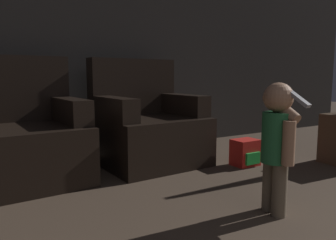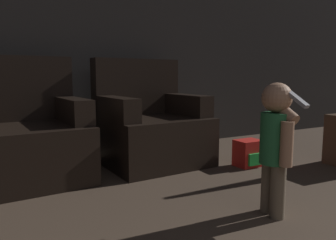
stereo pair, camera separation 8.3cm
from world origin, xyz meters
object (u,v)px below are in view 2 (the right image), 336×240
armchair_left (25,138)px  armchair_right (150,127)px  toy_backpack (249,153)px  person_toddler (276,138)px

armchair_left → armchair_right: same height
toy_backpack → person_toddler: bearing=-124.9°
armchair_right → toy_backpack: bearing=-40.8°
armchair_left → toy_backpack: size_ratio=4.10×
armchair_right → toy_backpack: 0.95m
person_toddler → armchair_right: bearing=-163.3°
armchair_left → person_toddler: armchair_left is taller
armchair_right → toy_backpack: size_ratio=4.10×
armchair_left → person_toddler: size_ratio=1.26×
armchair_left → armchair_right: size_ratio=1.00×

